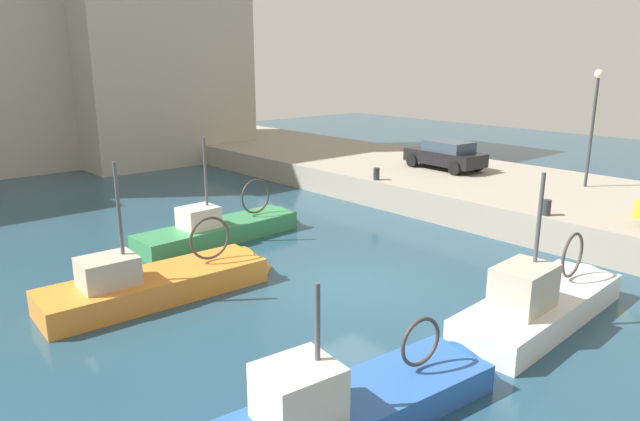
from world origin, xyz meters
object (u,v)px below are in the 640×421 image
(fishing_boat_white, at_px, (545,312))
(fishing_boat_orange, at_px, (169,291))
(fishing_boat_green, at_px, (227,235))
(quay_streetlamp, at_px, (595,109))
(mooring_bollard_mid, at_px, (376,174))
(fishing_boat_blue, at_px, (366,411))
(mooring_bollard_south, at_px, (547,208))
(parked_car_black, at_px, (446,155))

(fishing_boat_white, xyz_separation_m, fishing_boat_orange, (-6.52, 7.77, -0.04))
(fishing_boat_green, relative_size, quay_streetlamp, 1.46)
(fishing_boat_green, bearing_deg, fishing_boat_orange, -140.36)
(mooring_bollard_mid, bearing_deg, fishing_boat_blue, -137.48)
(fishing_boat_green, distance_m, mooring_bollard_south, 11.41)
(fishing_boat_orange, distance_m, mooring_bollard_mid, 12.18)
(fishing_boat_white, xyz_separation_m, quay_streetlamp, (10.85, 3.98, 4.31))
(fishing_boat_blue, xyz_separation_m, quay_streetlamp, (17.31, 3.89, 4.32))
(mooring_bollard_south, height_order, quay_streetlamp, quay_streetlamp)
(parked_car_black, bearing_deg, fishing_boat_blue, -147.52)
(mooring_bollard_mid, bearing_deg, fishing_boat_green, 177.55)
(fishing_boat_white, distance_m, fishing_boat_orange, 10.14)
(fishing_boat_white, xyz_separation_m, fishing_boat_blue, (-6.46, 0.10, -0.01))
(mooring_bollard_mid, xyz_separation_m, quay_streetlamp, (5.65, -6.81, 2.98))
(fishing_boat_orange, height_order, mooring_bollard_mid, fishing_boat_orange)
(fishing_boat_orange, xyz_separation_m, fishing_boat_blue, (0.06, -7.67, 0.04))
(fishing_boat_orange, bearing_deg, mooring_bollard_south, -23.01)
(fishing_boat_white, xyz_separation_m, mooring_bollard_south, (5.20, 2.79, 1.33))
(parked_car_black, xyz_separation_m, mooring_bollard_mid, (-4.43, 0.45, -0.44))
(fishing_boat_white, distance_m, mooring_bollard_south, 6.05)
(fishing_boat_blue, bearing_deg, fishing_boat_orange, 90.46)
(mooring_bollard_mid, bearing_deg, fishing_boat_white, -115.75)
(fishing_boat_white, distance_m, quay_streetlamp, 12.34)
(fishing_boat_orange, relative_size, parked_car_black, 1.73)
(fishing_boat_orange, distance_m, fishing_boat_green, 5.25)
(mooring_bollard_south, bearing_deg, fishing_boat_green, 132.67)
(fishing_boat_green, xyz_separation_m, parked_car_black, (12.11, -0.78, 1.82))
(fishing_boat_green, relative_size, mooring_bollard_mid, 12.79)
(fishing_boat_green, bearing_deg, fishing_boat_blue, -109.87)
(quay_streetlamp, bearing_deg, fishing_boat_white, -159.86)
(fishing_boat_orange, xyz_separation_m, mooring_bollard_mid, (11.72, 3.02, 1.37))
(fishing_boat_green, height_order, mooring_bollard_south, fishing_boat_green)
(fishing_boat_orange, bearing_deg, fishing_boat_blue, -89.54)
(fishing_boat_white, xyz_separation_m, fishing_boat_green, (-2.48, 11.12, -0.04))
(fishing_boat_blue, distance_m, mooring_bollard_south, 12.04)
(fishing_boat_green, xyz_separation_m, fishing_boat_blue, (-3.98, -11.02, 0.03))
(mooring_bollard_south, distance_m, quay_streetlamp, 6.50)
(mooring_bollard_south, relative_size, quay_streetlamp, 0.11)
(parked_car_black, height_order, mooring_bollard_south, parked_car_black)
(mooring_bollard_south, bearing_deg, fishing_boat_orange, 156.99)
(fishing_boat_blue, xyz_separation_m, mooring_bollard_mid, (11.66, 10.69, 1.34))
(fishing_boat_green, bearing_deg, mooring_bollard_south, -47.33)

